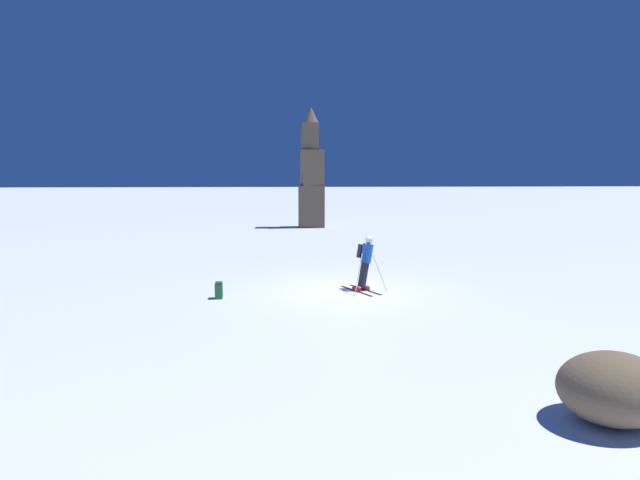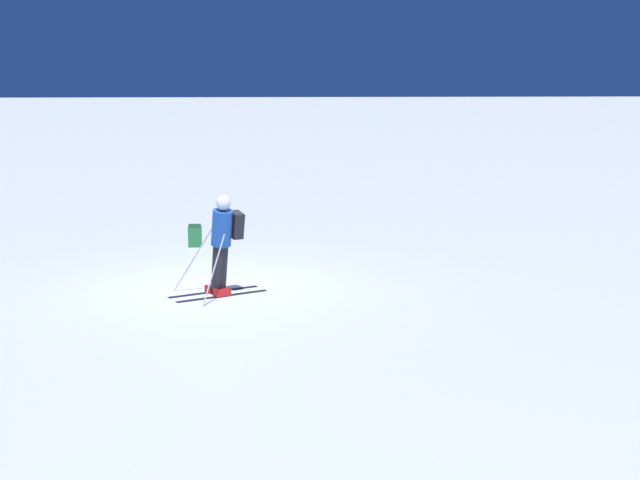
% 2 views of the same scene
% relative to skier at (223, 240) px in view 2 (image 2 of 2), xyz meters
% --- Properties ---
extents(ground_plane, '(300.00, 300.00, 0.00)m').
position_rel_skier_xyz_m(ground_plane, '(-0.60, -0.11, -0.99)').
color(ground_plane, white).
extents(skier, '(1.39, 1.69, 1.79)m').
position_rel_skier_xyz_m(skier, '(0.00, 0.00, 0.00)').
color(skier, black).
rests_on(skier, ground).
extents(spare_backpack, '(0.23, 0.31, 0.50)m').
position_rel_skier_xyz_m(spare_backpack, '(-4.58, -0.76, -0.74)').
color(spare_backpack, '#236633').
rests_on(spare_backpack, ground).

